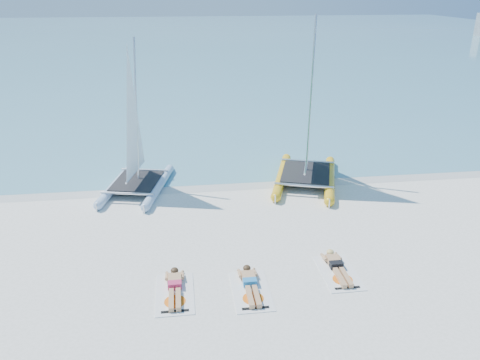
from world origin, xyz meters
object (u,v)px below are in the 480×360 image
at_px(sunbather_a, 175,286).
at_px(sunbather_c, 337,266).
at_px(catamaran_blue, 134,146).
at_px(towel_c, 338,273).
at_px(towel_b, 251,291).
at_px(towel_a, 175,294).
at_px(sunbather_b, 250,283).
at_px(catamaran_yellow, 309,129).

bearing_deg(sunbather_a, sunbather_c, 4.75).
relative_size(catamaran_blue, towel_c, 3.24).
bearing_deg(sunbather_c, towel_c, -90.00).
relative_size(catamaran_blue, sunbather_a, 3.47).
bearing_deg(sunbather_c, sunbather_a, -175.25).
bearing_deg(towel_b, catamaran_blue, 115.19).
relative_size(catamaran_blue, towel_a, 3.24).
distance_m(sunbather_a, sunbather_b, 2.03).
bearing_deg(sunbather_a, towel_c, 2.38).
distance_m(towel_a, sunbather_a, 0.22).
relative_size(catamaran_yellow, towel_c, 3.66).
relative_size(catamaran_yellow, towel_a, 3.66).
height_order(sunbather_a, sunbather_c, same).
relative_size(catamaran_blue, towel_b, 3.24).
bearing_deg(catamaran_yellow, towel_a, -108.56).
xyz_separation_m(towel_b, towel_c, (2.60, 0.52, 0.00)).
height_order(catamaran_yellow, towel_a, catamaran_yellow).
height_order(towel_a, sunbather_b, sunbather_b).
distance_m(towel_b, towel_c, 2.65).
height_order(catamaran_yellow, towel_b, catamaran_yellow).
xyz_separation_m(catamaran_yellow, towel_a, (-5.57, -7.53, -2.13)).
bearing_deg(sunbather_b, sunbather_a, 176.08).
bearing_deg(towel_a, sunbather_c, 7.10).
relative_size(towel_a, towel_c, 1.00).
bearing_deg(towel_a, sunbather_b, 1.50).
relative_size(catamaran_yellow, sunbather_a, 3.93).
xyz_separation_m(catamaran_yellow, towel_b, (-3.55, -7.67, -2.13)).
bearing_deg(sunbather_a, towel_b, -9.28).
bearing_deg(towel_b, catamaran_yellow, 65.16).
relative_size(towel_b, sunbather_b, 1.07).
height_order(catamaran_blue, sunbather_c, catamaran_blue).
distance_m(towel_a, towel_b, 2.03).
bearing_deg(towel_b, sunbather_a, 170.72).
bearing_deg(catamaran_blue, towel_c, -35.89).
xyz_separation_m(catamaran_blue, sunbather_b, (3.48, -7.20, -1.67)).
distance_m(catamaran_blue, sunbather_c, 9.18).
distance_m(towel_c, sunbather_c, 0.22).
bearing_deg(catamaran_yellow, sunbather_b, -97.45).
relative_size(catamaran_yellow, towel_b, 3.66).
xyz_separation_m(towel_b, sunbather_c, (2.60, 0.71, 0.11)).
height_order(catamaran_blue, towel_c, catamaran_blue).
bearing_deg(sunbather_a, sunbather_b, -3.92).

